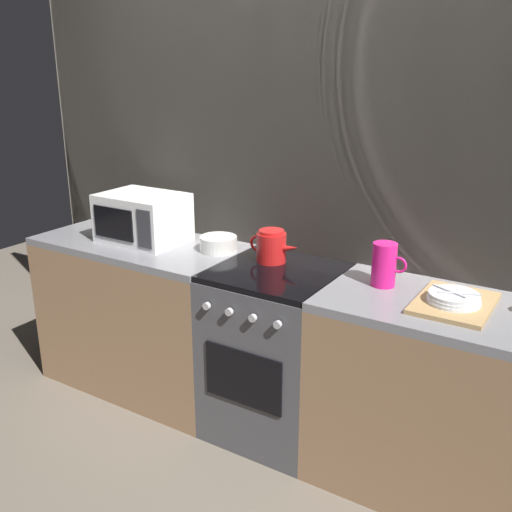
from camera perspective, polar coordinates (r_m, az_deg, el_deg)
The scene contains 10 objects.
ground_plane at distance 3.27m, azimuth 1.82°, elevation -16.34°, with size 8.00×8.00×0.00m, color #6B6054.
back_wall at distance 3.05m, azimuth 5.12°, elevation 5.74°, with size 3.60×0.05×2.40m.
counter_left at distance 3.53m, azimuth -10.90°, elevation -5.57°, with size 1.20×0.60×0.90m.
stove_unit at distance 3.04m, azimuth 1.89°, elevation -9.37°, with size 0.60×0.63×0.90m.
counter_right at distance 2.76m, azimuth 18.74°, elevation -13.50°, with size 1.20×0.60×0.90m.
microwave at distance 3.34m, azimuth -11.00°, elevation 3.68°, with size 0.46×0.35×0.27m.
kettle at distance 2.95m, azimuth 1.53°, elevation 0.96°, with size 0.28×0.15×0.17m.
mixing_bowl at distance 3.13m, azimuth -3.69°, elevation 1.21°, with size 0.20×0.20×0.08m, color silver.
pitcher at distance 2.69m, azimuth 12.42°, elevation -0.81°, with size 0.16×0.11×0.20m.
dish_pile at distance 2.57m, azimuth 18.76°, elevation -4.16°, with size 0.30×0.40×0.07m.
Camera 1 is at (1.34, -2.33, 1.87)m, focal length 40.99 mm.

